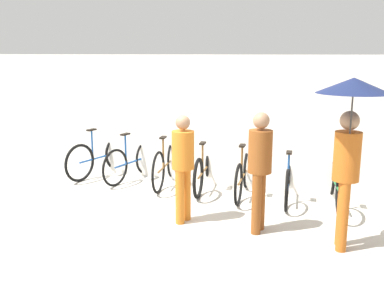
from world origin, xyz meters
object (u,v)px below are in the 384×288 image
parked_bicycle_0 (100,156)px  pedestrian_leading (183,161)px  parked_bicycle_4 (243,175)px  parked_bicycle_3 (205,169)px  parked_bicycle_5 (288,179)px  parked_bicycle_1 (132,161)px  pedestrian_trailing (350,124)px  parked_bicycle_2 (166,164)px  parked_bicycle_6 (335,183)px  pedestrian_center (260,163)px

parked_bicycle_0 → pedestrian_leading: bearing=-112.1°
parked_bicycle_4 → pedestrian_leading: 1.63m
parked_bicycle_3 → parked_bicycle_5: parked_bicycle_5 is taller
parked_bicycle_1 → pedestrian_leading: bearing=-123.6°
pedestrian_trailing → parked_bicycle_2: bearing=-34.4°
parked_bicycle_6 → pedestrian_trailing: 2.04m
parked_bicycle_0 → parked_bicycle_4: size_ratio=1.08×
parked_bicycle_2 → parked_bicycle_0: bearing=77.1°
parked_bicycle_2 → pedestrian_center: bearing=-135.6°
parked_bicycle_1 → pedestrian_leading: pedestrian_leading is taller
parked_bicycle_6 → pedestrian_leading: size_ratio=1.16×
parked_bicycle_5 → pedestrian_leading: (-1.22, -1.57, 0.56)m
parked_bicycle_3 → pedestrian_trailing: (2.49, -1.67, 1.23)m
parked_bicycle_0 → parked_bicycle_5: size_ratio=1.02×
parked_bicycle_2 → parked_bicycle_3: size_ratio=0.98×
parked_bicycle_0 → pedestrian_center: size_ratio=1.07×
parked_bicycle_4 → parked_bicycle_3: bearing=73.6°
parked_bicycle_1 → parked_bicycle_4: (2.26, -0.09, -0.01)m
pedestrian_center → pedestrian_trailing: bearing=174.8°
parked_bicycle_3 → parked_bicycle_5: 1.51m
pedestrian_center → pedestrian_trailing: size_ratio=0.77×
parked_bicycle_2 → pedestrian_center: pedestrian_center is taller
parked_bicycle_0 → pedestrian_trailing: (4.75, -1.66, 1.21)m
parked_bicycle_0 → pedestrian_trailing: bearing=-99.7°
pedestrian_center → pedestrian_trailing: 1.28m
pedestrian_leading → pedestrian_center: pedestrian_center is taller
parked_bicycle_5 → parked_bicycle_6: parked_bicycle_6 is taller
parked_bicycle_0 → parked_bicycle_2: (1.51, -0.04, 0.01)m
parked_bicycle_6 → pedestrian_center: (-0.88, -1.46, 0.58)m
parked_bicycle_4 → parked_bicycle_6: 1.51m
parked_bicycle_1 → pedestrian_trailing: size_ratio=0.78×
parked_bicycle_1 → parked_bicycle_5: 3.02m
parked_bicycle_3 → parked_bicycle_5: bearing=-100.8°
parked_bicycle_1 → parked_bicycle_2: parked_bicycle_1 is taller
parked_bicycle_0 → parked_bicycle_1: 0.75m
parked_bicycle_3 → pedestrian_trailing: pedestrian_trailing is taller
parked_bicycle_5 → parked_bicycle_4: bearing=89.0°
parked_bicycle_2 → pedestrian_trailing: size_ratio=0.81×
pedestrian_center → parked_bicycle_4: bearing=-62.1°
parked_bicycle_0 → parked_bicycle_1: (0.75, -0.02, -0.01)m
parked_bicycle_2 → parked_bicycle_5: bearing=-100.5°
parked_bicycle_5 → pedestrian_leading: pedestrian_leading is taller
parked_bicycle_6 → parked_bicycle_2: bearing=77.6°
parked_bicycle_3 → parked_bicycle_6: size_ratio=0.97×
parked_bicycle_1 → parked_bicycle_5: (3.02, 0.01, -0.02)m
pedestrian_trailing → pedestrian_leading: bearing=-10.2°
parked_bicycle_3 → pedestrian_leading: 1.70m
parked_bicycle_5 → pedestrian_trailing: (0.98, -1.66, 1.24)m
parked_bicycle_4 → pedestrian_leading: size_ratio=1.05×
parked_bicycle_2 → parked_bicycle_3: 0.76m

